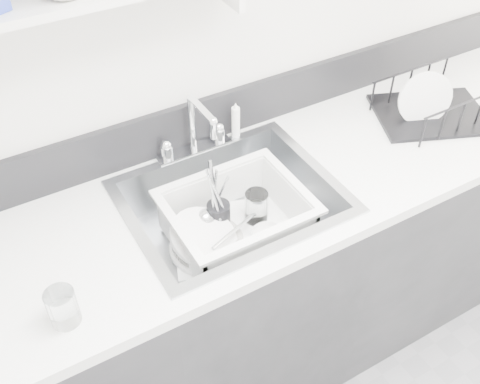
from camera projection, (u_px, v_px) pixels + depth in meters
counter_run at (233, 291)px, 2.01m from camera, size 3.20×0.62×0.92m
backsplash at (187, 126)px, 1.83m from camera, size 3.20×0.02×0.16m
sink at (232, 218)px, 1.76m from camera, size 0.64×0.52×0.20m
faucet at (194, 139)px, 1.81m from camera, size 0.26×0.18×0.23m
side_sprayer at (236, 121)px, 1.87m from camera, size 0.03×0.03×0.14m
wall_shelf at (51, 6)px, 1.32m from camera, size 1.00×0.16×0.12m
wash_tub at (237, 220)px, 1.75m from camera, size 0.52×0.48×0.17m
plate_stack at (206, 242)px, 1.73m from camera, size 0.26×0.25×0.10m
utensil_cup at (218, 214)px, 1.78m from camera, size 0.07×0.07×0.25m
ladle at (223, 231)px, 1.75m from camera, size 0.20×0.27×0.07m
tumbler_in_tub at (256, 206)px, 1.81m from camera, size 0.08×0.08×0.11m
tumbler_counter at (63, 307)px, 1.34m from camera, size 0.07×0.07×0.10m
dish_rack at (434, 100)px, 1.97m from camera, size 0.47×0.42×0.14m
bowl_small at (267, 236)px, 1.76m from camera, size 0.11×0.11×0.03m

